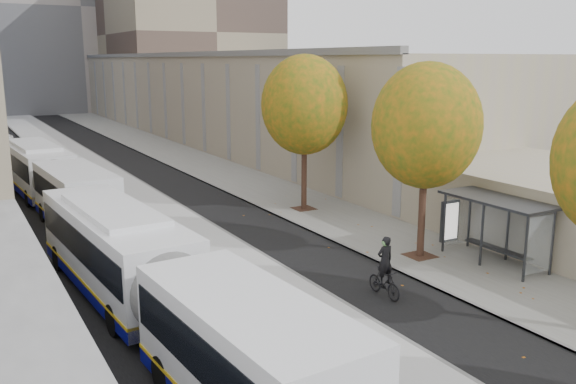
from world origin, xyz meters
TOP-DOWN VIEW (x-y plane):
  - bus_platform at (-3.88, 35.00)m, footprint 4.25×150.00m
  - sidewalk at (4.12, 35.00)m, footprint 4.75×150.00m
  - building_tan at (15.50, 64.00)m, footprint 18.00×92.00m
  - building_far_block at (6.00, 96.00)m, footprint 30.00×18.00m
  - bus_shelter at (5.69, 10.96)m, footprint 1.90×4.40m
  - tree_c at (3.60, 13.00)m, footprint 4.20×4.20m
  - tree_d at (3.60, 22.00)m, footprint 4.40×4.40m
  - bus_near at (-7.57, 11.44)m, footprint 3.60×17.09m
  - bus_far at (-7.71, 29.32)m, footprint 3.53×16.93m
  - cyclist at (-0.20, 10.47)m, footprint 0.60×1.63m
  - distant_car at (-8.02, 55.86)m, footprint 2.53×3.79m

SIDE VIEW (x-z plane):
  - sidewalk at x=4.12m, z-range 0.00..0.08m
  - bus_platform at x=-3.88m, z-range 0.00..0.15m
  - distant_car at x=-8.02m, z-range 0.00..1.20m
  - cyclist at x=-0.20m, z-range -0.27..1.81m
  - bus_far at x=-7.71m, z-range 0.13..2.93m
  - bus_near at x=-7.57m, z-range 0.13..2.96m
  - bus_shelter at x=5.69m, z-range 0.92..3.45m
  - building_tan at x=15.50m, z-range 0.00..8.00m
  - tree_c at x=3.60m, z-range 1.61..8.89m
  - tree_d at x=3.60m, z-range 1.67..9.27m
  - building_far_block at x=6.00m, z-range 0.00..30.00m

